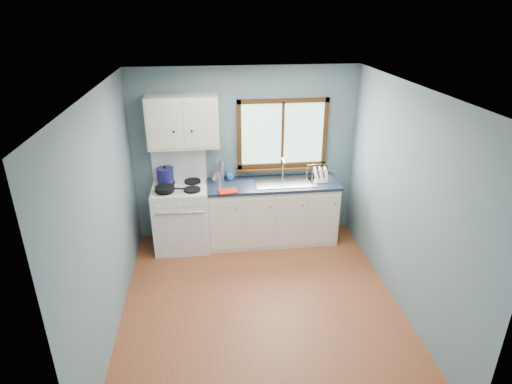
{
  "coord_description": "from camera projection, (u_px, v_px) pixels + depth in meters",
  "views": [
    {
      "loc": [
        -0.53,
        -4.04,
        3.24
      ],
      "look_at": [
        0.05,
        0.9,
        1.05
      ],
      "focal_mm": 30.0,
      "sensor_mm": 36.0,
      "label": 1
    }
  ],
  "objects": [
    {
      "name": "utensil_crock",
      "position": [
        217.0,
        176.0,
        6.06
      ],
      "size": [
        0.16,
        0.16,
        0.41
      ],
      "rotation": [
        0.0,
        0.0,
        0.23
      ],
      "color": "silver",
      "rests_on": "countertop"
    },
    {
      "name": "thermos",
      "position": [
        221.0,
        171.0,
        6.05
      ],
      "size": [
        0.09,
        0.09,
        0.32
      ],
      "primitive_type": "cylinder",
      "rotation": [
        0.0,
        0.0,
        0.35
      ],
      "color": "silver",
      "rests_on": "countertop"
    },
    {
      "name": "gas_range",
      "position": [
        182.0,
        215.0,
        6.08
      ],
      "size": [
        0.76,
        0.69,
        1.36
      ],
      "color": "white",
      "rests_on": "floor"
    },
    {
      "name": "sink",
      "position": [
        285.0,
        186.0,
        6.11
      ],
      "size": [
        0.84,
        0.46,
        0.44
      ],
      "color": "silver",
      "rests_on": "countertop"
    },
    {
      "name": "wall_left",
      "position": [
        105.0,
        217.0,
        4.36
      ],
      "size": [
        0.02,
        3.6,
        2.5
      ],
      "primitive_type": "cube",
      "color": "slate",
      "rests_on": "ground"
    },
    {
      "name": "base_cabinets",
      "position": [
        272.0,
        215.0,
        6.27
      ],
      "size": [
        1.85,
        0.6,
        0.88
      ],
      "color": "#F0EBCE",
      "rests_on": "floor"
    },
    {
      "name": "window",
      "position": [
        282.0,
        139.0,
        6.11
      ],
      "size": [
        1.36,
        0.1,
        1.03
      ],
      "color": "#9EC6A8",
      "rests_on": "wall_back"
    },
    {
      "name": "soap_bottle",
      "position": [
        231.0,
        172.0,
        6.07
      ],
      "size": [
        0.12,
        0.12,
        0.27
      ],
      "primitive_type": "imported",
      "rotation": [
        0.0,
        0.0,
        0.17
      ],
      "color": "blue",
      "rests_on": "countertop"
    },
    {
      "name": "stockpot",
      "position": [
        165.0,
        175.0,
        5.94
      ],
      "size": [
        0.27,
        0.27,
        0.23
      ],
      "rotation": [
        0.0,
        0.0,
        -0.16
      ],
      "color": "#191850",
      "rests_on": "gas_range"
    },
    {
      "name": "skillet",
      "position": [
        165.0,
        189.0,
        5.7
      ],
      "size": [
        0.41,
        0.3,
        0.05
      ],
      "rotation": [
        0.0,
        0.0,
        -0.13
      ],
      "color": "black",
      "rests_on": "gas_range"
    },
    {
      "name": "ceiling",
      "position": [
        262.0,
        89.0,
        4.03
      ],
      "size": [
        3.2,
        3.6,
        0.02
      ],
      "primitive_type": "cube",
      "color": "white",
      "rests_on": "wall_back"
    },
    {
      "name": "wall_back",
      "position": [
        245.0,
        154.0,
        6.18
      ],
      "size": [
        3.2,
        0.02,
        2.5
      ],
      "primitive_type": "cube",
      "color": "slate",
      "rests_on": "ground"
    },
    {
      "name": "upper_cabinets",
      "position": [
        183.0,
        122.0,
        5.7
      ],
      "size": [
        0.95,
        0.35,
        0.7
      ],
      "color": "#F0EBCE",
      "rests_on": "wall_back"
    },
    {
      "name": "floor",
      "position": [
        261.0,
        305.0,
        5.04
      ],
      "size": [
        3.2,
        3.6,
        0.02
      ],
      "primitive_type": "cube",
      "color": "#9B4F2C",
      "rests_on": "ground"
    },
    {
      "name": "wall_right",
      "position": [
        406.0,
        201.0,
        4.71
      ],
      "size": [
        0.02,
        3.6,
        2.5
      ],
      "primitive_type": "cube",
      "color": "slate",
      "rests_on": "ground"
    },
    {
      "name": "countertop",
      "position": [
        272.0,
        184.0,
        6.07
      ],
      "size": [
        1.89,
        0.64,
        0.04
      ],
      "primitive_type": "cube",
      "color": "black",
      "rests_on": "base_cabinets"
    },
    {
      "name": "dish_rack",
      "position": [
        321.0,
        176.0,
        6.15
      ],
      "size": [
        0.4,
        0.31,
        0.2
      ],
      "rotation": [
        0.0,
        0.0,
        0.04
      ],
      "color": "silver",
      "rests_on": "countertop"
    },
    {
      "name": "wall_front",
      "position": [
        296.0,
        325.0,
        2.89
      ],
      "size": [
        3.2,
        0.02,
        2.5
      ],
      "primitive_type": "cube",
      "color": "slate",
      "rests_on": "ground"
    },
    {
      "name": "dish_towel",
      "position": [
        228.0,
        191.0,
        5.76
      ],
      "size": [
        0.27,
        0.21,
        0.02
      ],
      "primitive_type": "cube",
      "rotation": [
        0.0,
        0.0,
        0.14
      ],
      "color": "red",
      "rests_on": "countertop"
    }
  ]
}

